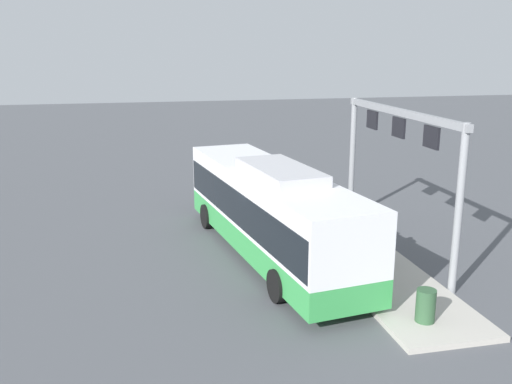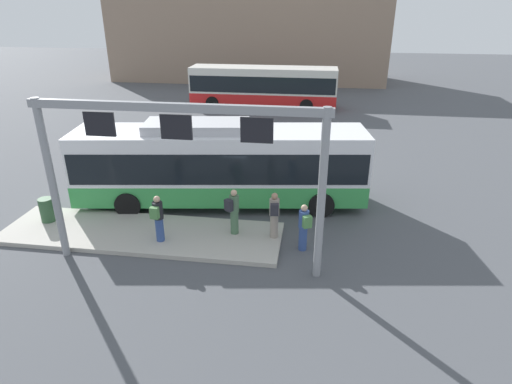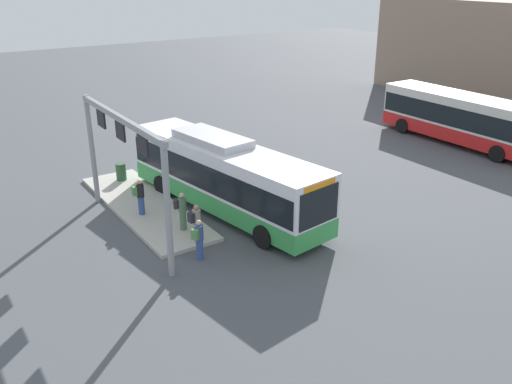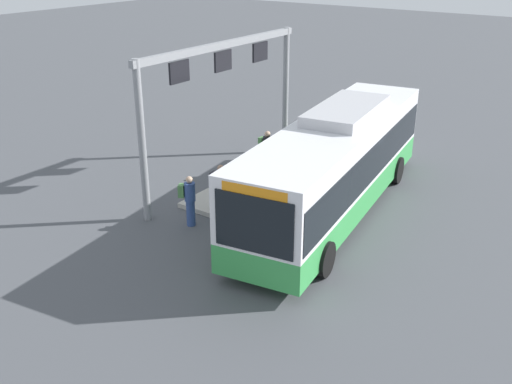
{
  "view_description": "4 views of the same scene",
  "coord_description": "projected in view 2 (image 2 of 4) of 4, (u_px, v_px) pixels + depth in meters",
  "views": [
    {
      "loc": [
        -18.48,
        4.64,
        7.27
      ],
      "look_at": [
        2.42,
        -0.04,
        1.76
      ],
      "focal_mm": 39.69,
      "sensor_mm": 36.0,
      "label": 1
    },
    {
      "loc": [
        3.73,
        -15.88,
        7.7
      ],
      "look_at": [
        1.61,
        -1.23,
        1.14
      ],
      "focal_mm": 30.28,
      "sensor_mm": 36.0,
      "label": 2
    },
    {
      "loc": [
        20.31,
        -11.75,
        10.53
      ],
      "look_at": [
        2.77,
        -0.13,
        1.87
      ],
      "focal_mm": 38.53,
      "sensor_mm": 36.0,
      "label": 3
    },
    {
      "loc": [
        16.19,
        8.29,
        8.41
      ],
      "look_at": [
        2.92,
        -1.08,
        1.47
      ],
      "focal_mm": 41.66,
      "sensor_mm": 36.0,
      "label": 4
    }
  ],
  "objects": [
    {
      "name": "station_building",
      "position": [
        249.0,
        40.0,
        45.05
      ],
      "size": [
        27.83,
        8.0,
        8.07
      ],
      "primitive_type": "cube",
      "color": "gray",
      "rests_on": "ground"
    },
    {
      "name": "ground_plane",
      "position": [
        222.0,
        203.0,
        17.98
      ],
      "size": [
        120.0,
        120.0,
        0.0
      ],
      "primitive_type": "plane",
      "color": "#4C4F54"
    },
    {
      "name": "person_waiting_far",
      "position": [
        158.0,
        218.0,
        14.47
      ],
      "size": [
        0.36,
        0.54,
        1.67
      ],
      "rotation": [
        0.0,
        0.0,
        1.5
      ],
      "color": "#334C8C",
      "rests_on": "platform_curb"
    },
    {
      "name": "person_boarding",
      "position": [
        274.0,
        214.0,
        14.7
      ],
      "size": [
        0.37,
        0.55,
        1.67
      ],
      "rotation": [
        0.0,
        0.0,
        1.68
      ],
      "color": "gray",
      "rests_on": "platform_curb"
    },
    {
      "name": "platform_curb",
      "position": [
        142.0,
        233.0,
        15.46
      ],
      "size": [
        10.0,
        2.8,
        0.16
      ],
      "primitive_type": "cube",
      "color": "#B2ADA3",
      "rests_on": "ground"
    },
    {
      "name": "person_waiting_mid",
      "position": [
        234.0,
        211.0,
        14.95
      ],
      "size": [
        0.55,
        0.6,
        1.67
      ],
      "rotation": [
        0.0,
        0.0,
        0.98
      ],
      "color": "#476B4C",
      "rests_on": "platform_curb"
    },
    {
      "name": "person_waiting_near",
      "position": [
        304.0,
        227.0,
        14.23
      ],
      "size": [
        0.51,
        0.6,
        1.67
      ],
      "rotation": [
        0.0,
        0.0,
        2.05
      ],
      "color": "#334C8C",
      "rests_on": "ground"
    },
    {
      "name": "trash_bin",
      "position": [
        47.0,
        210.0,
        16.01
      ],
      "size": [
        0.52,
        0.52,
        0.9
      ],
      "primitive_type": "cylinder",
      "color": "#2D5133",
      "rests_on": "platform_curb"
    },
    {
      "name": "bus_main",
      "position": [
        220.0,
        162.0,
        17.25
      ],
      "size": [
        11.74,
        4.12,
        3.46
      ],
      "rotation": [
        0.0,
        0.0,
        0.14
      ],
      "color": "green",
      "rests_on": "ground"
    },
    {
      "name": "platform_sign_gantry",
      "position": [
        178.0,
        154.0,
        12.29
      ],
      "size": [
        8.63,
        0.24,
        5.2
      ],
      "color": "gray",
      "rests_on": "ground"
    },
    {
      "name": "bus_background_left",
      "position": [
        263.0,
        85.0,
        33.45
      ],
      "size": [
        11.25,
        2.72,
        3.1
      ],
      "rotation": [
        0.0,
        0.0,
        3.14
      ],
      "color": "red",
      "rests_on": "ground"
    }
  ]
}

